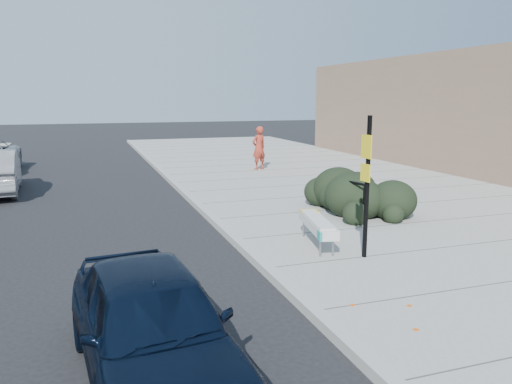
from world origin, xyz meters
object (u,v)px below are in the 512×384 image
at_px(sign_post, 367,179).
at_px(bike_rack, 355,197).
at_px(bench, 318,224).
at_px(pedestrian, 259,148).
at_px(sedan_navy, 152,324).

bearing_deg(sign_post, bike_rack, 59.92).
bearing_deg(sign_post, bench, 114.46).
xyz_separation_m(bike_rack, pedestrian, (0.77, 9.62, 0.33)).
distance_m(bench, bike_rack, 2.50).
distance_m(bike_rack, sedan_navy, 7.99).
xyz_separation_m(bike_rack, sedan_navy, (-5.82, -5.47, -0.07)).
height_order(bench, sign_post, sign_post).
distance_m(sign_post, sedan_navy, 5.39).
xyz_separation_m(bench, pedestrian, (2.64, 11.28, 0.48)).
bearing_deg(sign_post, pedestrian, 76.87).
distance_m(sign_post, pedestrian, 12.48).
height_order(bike_rack, sedan_navy, sedan_navy).
height_order(bike_rack, sign_post, sign_post).
xyz_separation_m(bench, sign_post, (0.53, -1.00, 1.10)).
relative_size(bench, sign_post, 0.71).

